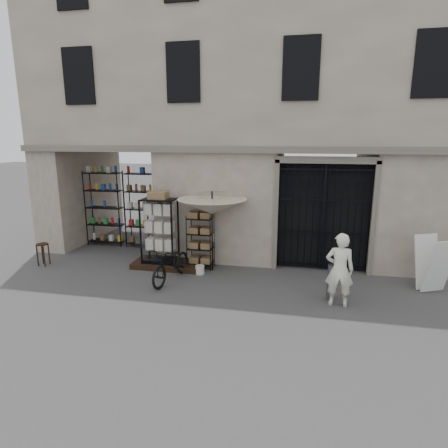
% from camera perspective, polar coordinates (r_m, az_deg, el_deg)
% --- Properties ---
extents(ground, '(80.00, 80.00, 0.00)m').
position_cam_1_polar(ground, '(8.78, 3.35, -10.93)').
color(ground, black).
rests_on(ground, ground).
extents(main_building, '(14.00, 4.00, 9.00)m').
position_cam_1_polar(main_building, '(12.02, 6.53, 17.48)').
color(main_building, '#AD9F8D').
rests_on(main_building, ground).
extents(shop_recess, '(3.00, 1.70, 3.00)m').
position_cam_1_polar(shop_recess, '(12.29, -15.82, 2.93)').
color(shop_recess, black).
rests_on(shop_recess, ground).
extents(shop_shelving, '(2.70, 0.50, 2.50)m').
position_cam_1_polar(shop_shelving, '(12.79, -14.93, 2.23)').
color(shop_shelving, black).
rests_on(shop_shelving, ground).
extents(iron_gate, '(2.50, 0.21, 3.00)m').
position_cam_1_polar(iron_gate, '(10.44, 14.84, 1.24)').
color(iron_gate, black).
rests_on(iron_gate, ground).
extents(step_platform, '(2.00, 0.90, 0.15)m').
position_cam_1_polar(step_platform, '(10.70, -8.31, -6.09)').
color(step_platform, black).
rests_on(step_platform, ground).
extents(display_cabinet, '(1.03, 0.82, 1.94)m').
position_cam_1_polar(display_cabinet, '(10.49, -9.79, -1.53)').
color(display_cabinet, black).
rests_on(display_cabinet, step_platform).
extents(wire_rack, '(0.76, 0.62, 1.51)m').
position_cam_1_polar(wire_rack, '(10.36, -3.60, -2.77)').
color(wire_rack, black).
rests_on(wire_rack, ground).
extents(market_umbrella, '(1.96, 1.98, 2.63)m').
position_cam_1_polar(market_umbrella, '(9.88, -1.84, 3.31)').
color(market_umbrella, black).
rests_on(market_umbrella, ground).
extents(white_bucket, '(0.32, 0.32, 0.23)m').
position_cam_1_polar(white_bucket, '(10.08, -3.70, -6.96)').
color(white_bucket, beige).
rests_on(white_bucket, ground).
extents(bicycle, '(0.76, 1.01, 1.75)m').
position_cam_1_polar(bicycle, '(9.73, -7.91, -8.55)').
color(bicycle, black).
rests_on(bicycle, ground).
extents(wooden_stool, '(0.36, 0.36, 0.64)m').
position_cam_1_polar(wooden_stool, '(11.82, -25.85, -4.12)').
color(wooden_stool, black).
rests_on(wooden_stool, ground).
extents(steel_bollard, '(0.19, 0.19, 0.82)m').
position_cam_1_polar(steel_bollard, '(8.78, 15.91, -8.51)').
color(steel_bollard, '#52555F').
rests_on(steel_bollard, ground).
extents(shopkeeper, '(0.64, 1.64, 0.39)m').
position_cam_1_polar(shopkeeper, '(8.70, 16.83, -11.72)').
color(shopkeeper, silver).
rests_on(shopkeeper, ground).
extents(easel_sign, '(0.85, 0.90, 1.29)m').
position_cam_1_polar(easel_sign, '(10.08, 29.23, -5.34)').
color(easel_sign, silver).
rests_on(easel_sign, ground).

